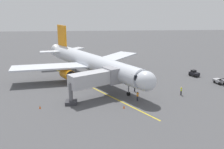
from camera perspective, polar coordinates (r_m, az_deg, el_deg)
name	(u,v)px	position (r m, az deg, el deg)	size (l,w,h in m)	color
ground_plane	(94,80)	(61.33, -3.96, -1.16)	(220.00, 220.00, 0.00)	#4C4C4F
apron_lead_in_line	(92,87)	(55.88, -4.31, -2.81)	(0.24, 40.00, 0.01)	yellow
airplane	(91,63)	(60.85, -4.52, 2.59)	(30.61, 36.21, 11.50)	silver
jet_bridge	(98,78)	(48.86, -3.10, -0.86)	(10.73, 7.87, 5.40)	#B7B7BC
ground_crew_marshaller	(181,91)	(52.69, 14.75, -3.42)	(0.32, 0.44, 1.71)	#23232D
ground_crew_wing_walker	(138,96)	(48.39, 5.56, -4.66)	(0.45, 0.47, 1.71)	#23232D
ground_crew_loader	(135,87)	(53.22, 4.94, -2.77)	(0.46, 0.46, 1.71)	#23232D
belt_loader_near_nose	(219,81)	(62.72, 22.22, -1.24)	(2.34, 4.73, 2.32)	#9E9EA3
tug_portside	(194,73)	(67.08, 17.36, 0.23)	(2.36, 2.73, 1.50)	black
safety_cone_nose_left	(40,107)	(46.51, -15.33, -6.80)	(0.32, 0.32, 0.55)	#F2590F
safety_cone_nose_right	(124,107)	(45.02, 2.61, -7.00)	(0.32, 0.32, 0.55)	#F2590F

